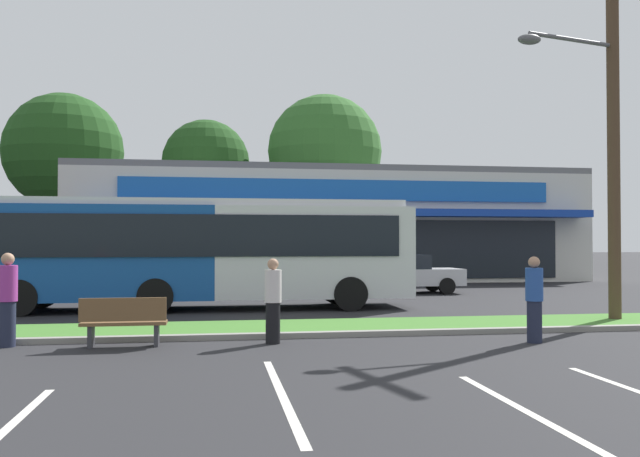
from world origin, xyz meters
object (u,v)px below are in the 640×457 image
(utility_pole, at_px, (609,116))
(pedestrian_near_bench, at_px, (534,299))
(pedestrian_by_pole, at_px, (7,300))
(pedestrian_far, at_px, (273,301))
(car_2, at_px, (274,273))
(city_bus, at_px, (193,250))
(car_4, at_px, (406,274))
(bus_stop_bench, at_px, (124,321))
(car_3, at_px, (16,277))

(utility_pole, distance_m, pedestrian_near_bench, 5.97)
(pedestrian_by_pole, distance_m, pedestrian_far, 5.07)
(car_2, distance_m, pedestrian_far, 12.32)
(utility_pole, height_order, car_2, utility_pole)
(car_2, bearing_deg, pedestrian_near_bench, -72.69)
(city_bus, distance_m, car_4, 9.57)
(pedestrian_far, bearing_deg, bus_stop_bench, 2.27)
(car_2, bearing_deg, utility_pole, -54.77)
(pedestrian_near_bench, xyz_separation_m, pedestrian_by_pole, (-10.21, 1.09, 0.04))
(car_4, height_order, pedestrian_by_pole, pedestrian_by_pole)
(city_bus, xyz_separation_m, pedestrian_by_pole, (-3.28, -6.60, -0.86))
(bus_stop_bench, xyz_separation_m, pedestrian_near_bench, (8.01, -0.69, 0.36))
(car_2, xyz_separation_m, pedestrian_far, (-1.12, -12.27, 0.04))
(car_3, bearing_deg, pedestrian_far, -56.68)
(utility_pole, bearing_deg, bus_stop_bench, -170.58)
(utility_pole, xyz_separation_m, pedestrian_near_bench, (-3.30, -2.57, -4.25))
(pedestrian_far, bearing_deg, car_2, -93.02)
(car_2, distance_m, car_3, 9.43)
(car_2, relative_size, pedestrian_far, 2.84)
(city_bus, xyz_separation_m, car_2, (2.89, 5.28, -0.96))
(city_bus, xyz_separation_m, bus_stop_bench, (-1.08, -7.00, -1.26))
(car_3, height_order, pedestrian_by_pole, pedestrian_by_pole)
(car_2, height_order, pedestrian_by_pole, pedestrian_by_pole)
(pedestrian_near_bench, bearing_deg, pedestrian_far, 56.13)
(car_3, relative_size, car_4, 1.00)
(car_3, xyz_separation_m, pedestrian_near_bench, (13.46, -13.32, 0.12))
(city_bus, distance_m, car_2, 6.09)
(pedestrian_far, bearing_deg, utility_pole, -165.35)
(car_2, distance_m, pedestrian_near_bench, 13.58)
(city_bus, height_order, car_3, city_bus)
(pedestrian_near_bench, xyz_separation_m, pedestrian_far, (-5.16, 0.70, -0.02))
(city_bus, distance_m, car_3, 8.68)
(car_2, relative_size, car_3, 1.14)
(city_bus, bearing_deg, bus_stop_bench, -98.61)
(car_2, bearing_deg, pedestrian_by_pole, -117.45)
(city_bus, height_order, pedestrian_near_bench, city_bus)
(car_2, height_order, pedestrian_near_bench, pedestrian_near_bench)
(pedestrian_near_bench, bearing_deg, bus_stop_bench, 58.88)
(city_bus, distance_m, pedestrian_near_bench, 10.39)
(pedestrian_near_bench, height_order, pedestrian_by_pole, pedestrian_by_pole)
(bus_stop_bench, xyz_separation_m, car_4, (9.14, 12.04, 0.26))
(car_3, relative_size, pedestrian_near_bench, 2.43)
(bus_stop_bench, distance_m, car_3, 13.76)
(utility_pole, distance_m, bus_stop_bench, 12.36)
(utility_pole, bearing_deg, car_3, 147.32)
(car_2, height_order, car_4, car_2)
(bus_stop_bench, xyz_separation_m, car_3, (-5.45, 12.63, 0.24))
(city_bus, relative_size, pedestrian_far, 7.77)
(city_bus, height_order, pedestrian_by_pole, city_bus)
(car_4, height_order, pedestrian_far, pedestrian_far)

